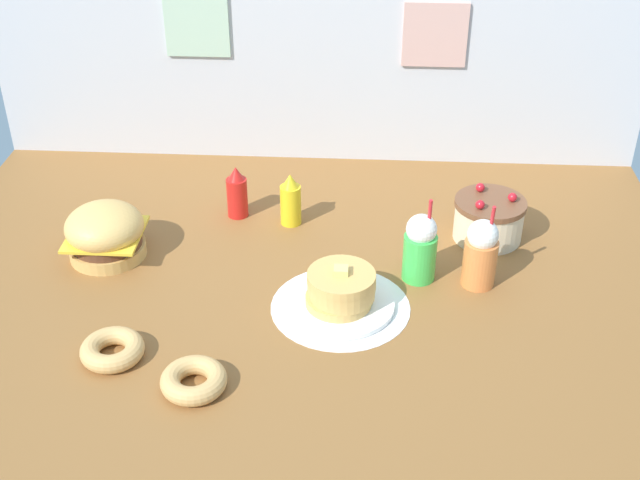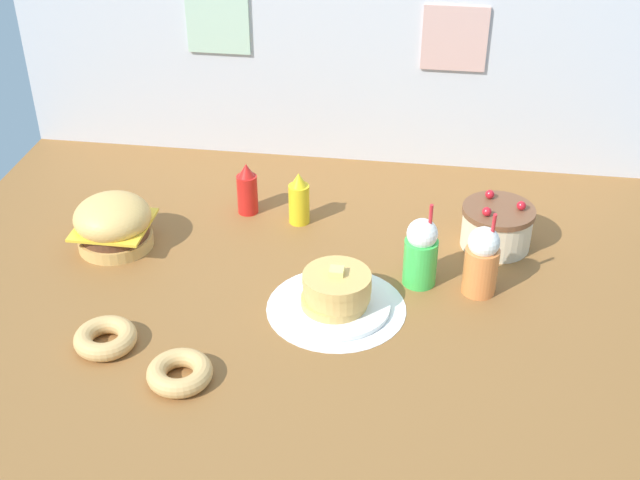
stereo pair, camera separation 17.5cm
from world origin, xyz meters
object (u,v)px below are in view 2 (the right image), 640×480
object	(u,v)px
layer_cake	(497,226)
donut_chocolate	(180,372)
mustard_bottle	(299,200)
pancake_stack	(336,293)
orange_float_cup	(482,261)
cream_soda_cup	(421,252)
burger	(113,223)
ketchup_bottle	(247,190)
donut_pink_glaze	(105,338)

from	to	relation	value
layer_cake	donut_chocolate	size ratio (longest dim) A/B	1.34
mustard_bottle	donut_chocolate	xyz separation A→B (m)	(-0.18, -0.83, -0.06)
pancake_stack	orange_float_cup	size ratio (longest dim) A/B	1.13
cream_soda_cup	donut_chocolate	xyz separation A→B (m)	(-0.59, -0.53, -0.08)
burger	ketchup_bottle	size ratio (longest dim) A/B	1.33
layer_cake	donut_chocolate	bearing A→B (deg)	-136.99
burger	layer_cake	xyz separation A→B (m)	(1.22, 0.18, -0.01)
donut_pink_glaze	donut_chocolate	bearing A→B (deg)	-23.90
pancake_stack	donut_chocolate	bearing A→B (deg)	-135.02
ketchup_bottle	mustard_bottle	world-z (taller)	same
cream_soda_cup	burger	bearing A→B (deg)	176.23
burger	donut_chocolate	size ratio (longest dim) A/B	1.43
burger	pancake_stack	bearing A→B (deg)	-17.24
burger	orange_float_cup	world-z (taller)	orange_float_cup
cream_soda_cup	donut_chocolate	distance (m)	0.80
orange_float_cup	donut_pink_glaze	distance (m)	1.09
burger	donut_chocolate	distance (m)	0.71
mustard_bottle	pancake_stack	bearing A→B (deg)	-68.17
layer_cake	mustard_bottle	xyz separation A→B (m)	(-0.65, 0.05, 0.01)
cream_soda_cup	orange_float_cup	xyz separation A→B (m)	(0.18, -0.02, 0.00)
layer_cake	donut_chocolate	distance (m)	1.13
pancake_stack	ketchup_bottle	xyz separation A→B (m)	(-0.37, 0.50, 0.03)
ketchup_bottle	mustard_bottle	xyz separation A→B (m)	(0.19, -0.04, 0.00)
pancake_stack	mustard_bottle	xyz separation A→B (m)	(-0.19, 0.46, 0.03)
orange_float_cup	donut_chocolate	xyz separation A→B (m)	(-0.77, -0.51, -0.08)
pancake_stack	ketchup_bottle	world-z (taller)	ketchup_bottle
donut_pink_glaze	mustard_bottle	bearing A→B (deg)	59.96
mustard_bottle	orange_float_cup	bearing A→B (deg)	-27.98
burger	layer_cake	distance (m)	1.23
mustard_bottle	donut_pink_glaze	distance (m)	0.83
pancake_stack	donut_chocolate	xyz separation A→B (m)	(-0.36, -0.36, -0.03)
donut_chocolate	burger	bearing A→B (deg)	123.14
burger	layer_cake	world-z (taller)	burger
donut_pink_glaze	donut_chocolate	world-z (taller)	same
pancake_stack	orange_float_cup	xyz separation A→B (m)	(0.41, 0.15, 0.05)
orange_float_cup	donut_chocolate	distance (m)	0.93
cream_soda_cup	donut_pink_glaze	xyz separation A→B (m)	(-0.83, -0.42, -0.08)
ketchup_bottle	cream_soda_cup	bearing A→B (deg)	-29.13
layer_cake	cream_soda_cup	bearing A→B (deg)	-134.04
mustard_bottle	cream_soda_cup	xyz separation A→B (m)	(0.42, -0.30, 0.02)
orange_float_cup	donut_pink_glaze	bearing A→B (deg)	-158.29
pancake_stack	mustard_bottle	size ratio (longest dim) A/B	1.70
burger	ketchup_bottle	distance (m)	0.47
mustard_bottle	cream_soda_cup	distance (m)	0.51
ketchup_bottle	donut_chocolate	world-z (taller)	ketchup_bottle
burger	mustard_bottle	world-z (taller)	mustard_bottle
donut_chocolate	donut_pink_glaze	bearing A→B (deg)	156.10
ketchup_bottle	cream_soda_cup	xyz separation A→B (m)	(0.60, -0.34, 0.02)
burger	cream_soda_cup	bearing A→B (deg)	-3.77
burger	cream_soda_cup	size ratio (longest dim) A/B	0.88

